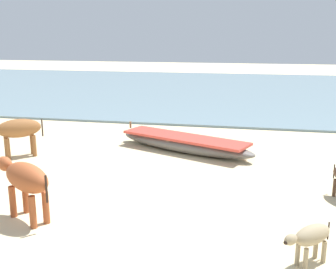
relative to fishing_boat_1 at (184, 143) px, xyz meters
name	(u,v)px	position (x,y,z in m)	size (l,w,h in m)	color
ground	(126,195)	(-0.64, -3.43, -0.24)	(80.00, 80.00, 0.00)	beige
sea_water	(211,89)	(-0.64, 13.19, -0.20)	(60.00, 20.00, 0.08)	slate
fishing_boat_1	(184,143)	(0.00, 0.00, 0.00)	(4.25, 2.43, 0.63)	#5B5651
cow_adult_rust	(25,179)	(-2.00, -4.88, 0.52)	(1.51, 1.07, 1.05)	#9E4C28
calf_near_dun	(311,237)	(2.73, -5.43, 0.19)	(0.78, 0.75, 0.60)	tan
cow_second_adult_brown	(17,130)	(-4.27, -1.45, 0.51)	(1.39, 1.24, 1.04)	brown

